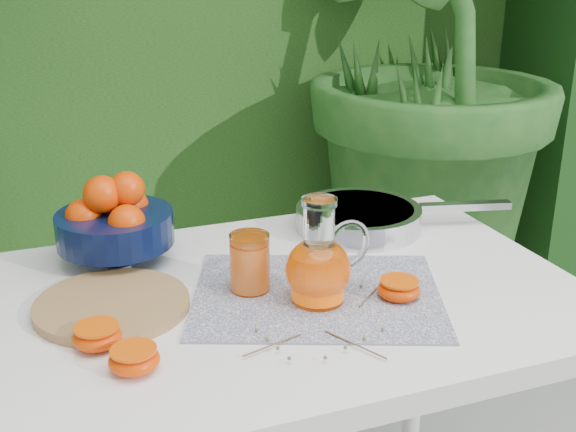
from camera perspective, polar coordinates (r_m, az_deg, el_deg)
name	(u,v)px	position (r m, az deg, el deg)	size (l,w,h in m)	color
potted_plant_right	(410,42)	(2.65, 9.59, 13.43)	(1.99, 1.99, 1.99)	#1E591F
white_table	(292,330)	(1.31, 0.31, -8.99)	(1.00, 0.70, 0.75)	white
placemat	(317,295)	(1.25, 2.31, -6.23)	(0.42, 0.33, 0.00)	#0C1245
cutting_board	(112,305)	(1.23, -13.74, -6.84)	(0.26, 0.26, 0.02)	#9B7246
fruit_bowl	(114,221)	(1.39, -13.59, -0.37)	(0.28, 0.28, 0.17)	black
juice_pitcher	(319,266)	(1.20, 2.49, -3.96)	(0.16, 0.12, 0.18)	white
juice_tumbler	(250,264)	(1.24, -3.04, -3.78)	(0.08, 0.08, 0.10)	white
saute_pan	(360,217)	(1.53, 5.75, -0.05)	(0.48, 0.32, 0.05)	#BABABF
orange_halves	(220,326)	(1.12, -5.41, -8.64)	(0.59, 0.17, 0.04)	#E74A02
thyme_sprigs	(338,323)	(1.15, 3.99, -8.40)	(0.33, 0.26, 0.01)	brown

